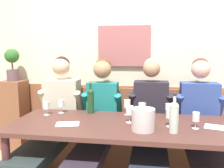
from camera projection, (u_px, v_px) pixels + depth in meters
room_wall_back at (130, 51)px, 3.13m from camera, size 6.80×0.12×2.80m
wood_wainscot_panel at (129, 123)px, 3.21m from camera, size 6.80×0.03×0.96m
wall_bench at (127, 144)px, 3.03m from camera, size 2.34×0.42×0.94m
dining_table at (121, 132)px, 2.32m from camera, size 2.04×0.84×0.75m
person_center_right_seat at (52, 120)px, 2.77m from camera, size 0.52×1.25×1.34m
person_center_left_seat at (97, 123)px, 2.68m from camera, size 0.47×1.25×1.32m
person_left_seat at (150, 125)px, 2.60m from camera, size 0.49×1.25×1.32m
person_right_seat at (204, 127)px, 2.52m from camera, size 0.52×1.25×1.33m
ice_bucket at (143, 120)px, 2.10m from camera, size 0.20×0.20×0.19m
wine_bottle_clear_water at (91, 100)px, 2.66m from camera, size 0.07×0.07×0.34m
wine_bottle_amber_mid at (174, 116)px, 2.04m from camera, size 0.07×0.07×0.33m
wine_glass_near_bucket at (142, 107)px, 2.59m from camera, size 0.08×0.08×0.13m
wine_glass_center_rear at (170, 114)px, 2.20m from camera, size 0.07×0.07×0.16m
wine_glass_center_front at (46, 106)px, 2.59m from camera, size 0.06×0.06×0.14m
wine_glass_by_bottle at (130, 111)px, 2.32m from camera, size 0.07×0.07×0.16m
wine_glass_mid_right at (127, 104)px, 2.60m from camera, size 0.07×0.07×0.16m
wine_glass_mid_left at (61, 104)px, 2.67m from camera, size 0.07×0.07×0.14m
wine_glass_right_end at (169, 108)px, 2.55m from camera, size 0.08×0.08×0.13m
wine_glass_left_end at (196, 118)px, 2.15m from camera, size 0.06×0.06×0.15m
tasting_sheet_left_guest at (217, 127)px, 2.20m from camera, size 0.24×0.20×0.00m
tasting_sheet_right_guest at (68, 124)px, 2.29m from camera, size 0.24×0.20×0.00m
corner_pedestal at (15, 120)px, 3.26m from camera, size 0.28×0.28×1.02m
potted_plant at (12, 63)px, 3.15m from camera, size 0.18×0.18×0.41m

